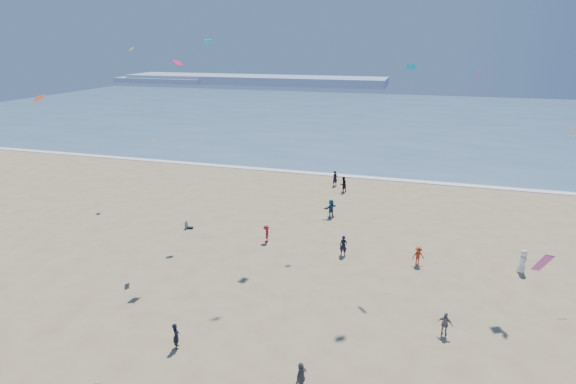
# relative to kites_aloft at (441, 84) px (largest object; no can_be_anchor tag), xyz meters

# --- Properties ---
(ocean) EXTENTS (220.00, 100.00, 0.06)m
(ocean) POSITION_rel_kites_aloft_xyz_m (-8.79, 80.77, -14.69)
(ocean) COLOR #476B84
(ocean) RESTS_ON ground
(surf_line) EXTENTS (220.00, 1.20, 0.08)m
(surf_line) POSITION_rel_kites_aloft_xyz_m (-8.79, 30.77, -14.68)
(surf_line) COLOR white
(surf_line) RESTS_ON ground
(headland_far) EXTENTS (110.00, 20.00, 3.20)m
(headland_far) POSITION_rel_kites_aloft_xyz_m (-68.79, 155.77, -13.12)
(headland_far) COLOR #7A8EA8
(headland_far) RESTS_ON ground
(headland_near) EXTENTS (40.00, 14.00, 2.00)m
(headland_near) POSITION_rel_kites_aloft_xyz_m (-108.79, 150.77, -13.72)
(headland_near) COLOR #7A8EA8
(headland_near) RESTS_ON ground
(standing_flyers) EXTENTS (24.05, 43.11, 1.88)m
(standing_flyers) POSITION_rel_kites_aloft_xyz_m (-6.26, 3.39, -13.86)
(standing_flyers) COLOR slate
(standing_flyers) RESTS_ON ground
(seated_group) EXTENTS (23.34, 25.60, 0.84)m
(seated_group) POSITION_rel_kites_aloft_xyz_m (-8.50, -7.90, -14.30)
(seated_group) COLOR silver
(seated_group) RESTS_ON ground
(kites_aloft) EXTENTS (43.46, 35.43, 29.55)m
(kites_aloft) POSITION_rel_kites_aloft_xyz_m (0.00, 0.00, 0.00)
(kites_aloft) COLOR #15C6D2
(kites_aloft) RESTS_ON ground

